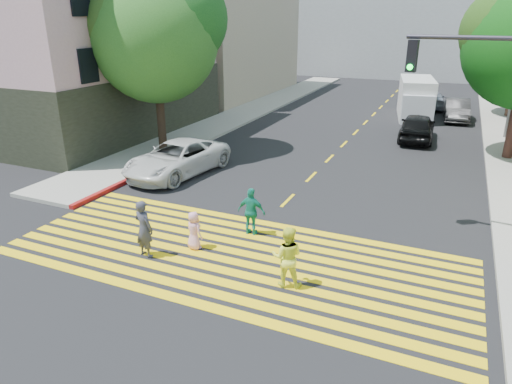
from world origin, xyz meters
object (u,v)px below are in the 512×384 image
Objects in this scene: pedestrian_man at (144,229)px; pedestrian_extra at (251,212)px; pedestrian_woman at (287,257)px; dark_car_near at (417,127)px; tree_left at (156,32)px; white_van at (416,100)px; dark_car_parked at (457,110)px; white_sedan at (177,158)px; silver_car at (432,100)px; pedestrian_child at (194,230)px.

pedestrian_man reaches higher than pedestrian_extra.
dark_car_near is (1.53, 17.01, -0.06)m from pedestrian_woman.
white_van is (10.94, 14.10, -4.63)m from tree_left.
pedestrian_man is 24.21m from white_van.
pedestrian_man is at bearing -111.92° from dark_car_parked.
white_sedan is 1.23× the size of dark_car_parked.
tree_left is 1.50× the size of white_van.
pedestrian_man is at bearing -11.43° from pedestrian_woman.
dark_car_near is 10.55m from silver_car.
silver_car is 4.27m from dark_car_parked.
tree_left is 22.28m from silver_car.
silver_car is (1.60, 27.56, -0.19)m from pedestrian_woman.
white_sedan is at bearing -39.15° from pedestrian_extra.
pedestrian_woman is 3.13m from pedestrian_extra.
dark_car_near is 1.05× the size of dark_car_parked.
white_van is at bearing -179.18° from dark_car_parked.
pedestrian_extra is 0.27× the size of white_van.
dark_car_near is at bearing 82.08° from silver_car.
tree_left is at bearing -42.84° from pedestrian_extra.
pedestrian_woman is (10.17, -9.39, -5.06)m from tree_left.
white_van is at bearing -99.53° from pedestrian_extra.
tree_left reaches higher than silver_car.
pedestrian_extra is 25.47m from silver_car.
white_van is (3.99, 22.71, 0.65)m from pedestrian_child.
pedestrian_extra is 15.09m from dark_car_near.
dark_car_near reaches higher than pedestrian_child.
pedestrian_man is at bearing 46.73° from pedestrian_extra.
silver_car is (4.83, 26.78, 0.05)m from pedestrian_child.
pedestrian_woman is at bearing 129.26° from pedestrian_extra.
white_sedan is at bearing -125.18° from white_van.
silver_car is at bearing 69.21° from white_van.
white_van reaches higher than white_sedan.
tree_left is 6.48m from white_sedan.
pedestrian_woman reaches higher than dark_car_near.
pedestrian_child is (6.94, -8.61, -5.29)m from tree_left.
silver_car reaches higher than pedestrian_child.
pedestrian_woman is 3.33m from pedestrian_child.
tree_left is 5.04× the size of pedestrian_man.
white_van reaches higher than pedestrian_woman.
tree_left is 14.87m from dark_car_near.
pedestrian_extra is at bearing -106.12° from pedestrian_child.
white_sedan is at bearing -47.36° from tree_left.
silver_car is at bearing 111.68° from dark_car_parked.
silver_car is (11.77, 18.17, -5.24)m from tree_left.
pedestrian_man reaches higher than dark_car_parked.
tree_left is 18.44m from white_van.
dark_car_near is at bearing -109.92° from dark_car_parked.
pedestrian_extra is 0.35× the size of silver_car.
dark_car_parked is (6.68, 22.93, 0.11)m from pedestrian_child.
dark_car_parked is at bearing -112.13° from pedestrian_woman.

